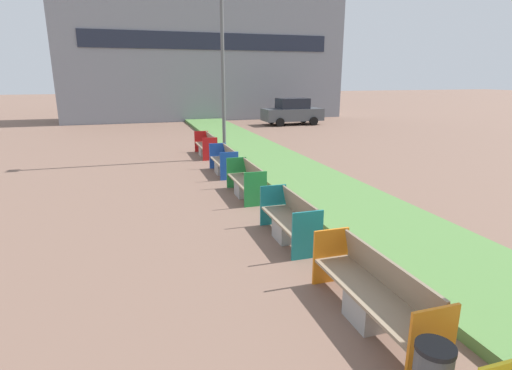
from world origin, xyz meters
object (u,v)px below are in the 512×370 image
at_px(street_lamp_post, 222,37).
at_px(bench_red_frame, 206,147).
at_px(bench_green_frame, 246,184).
at_px(parked_car_distant, 292,112).
at_px(bench_teal_frame, 290,223).
at_px(bench_orange_frame, 373,297).
at_px(bench_blue_frame, 224,163).

bearing_deg(street_lamp_post, bench_red_frame, 125.87).
bearing_deg(street_lamp_post, bench_green_frame, -96.34).
height_order(street_lamp_post, parked_car_distant, street_lamp_post).
height_order(bench_teal_frame, street_lamp_post, street_lamp_post).
height_order(bench_orange_frame, street_lamp_post, street_lamp_post).
distance_m(bench_teal_frame, bench_green_frame, 3.33).
distance_m(bench_teal_frame, bench_blue_frame, 6.22).
distance_m(street_lamp_post, parked_car_distant, 13.40).
bearing_deg(bench_green_frame, bench_red_frame, 89.99).
relative_size(bench_orange_frame, bench_red_frame, 1.12).
xyz_separation_m(bench_blue_frame, parked_car_distant, (7.95, 13.14, 0.55)).
distance_m(bench_green_frame, parked_car_distant, 17.90).
xyz_separation_m(bench_green_frame, street_lamp_post, (0.61, 5.52, 4.45)).
xyz_separation_m(bench_blue_frame, bench_red_frame, (0.00, 3.47, 0.01)).
height_order(bench_orange_frame, bench_blue_frame, same).
height_order(bench_green_frame, parked_car_distant, parked_car_distant).
bearing_deg(parked_car_distant, bench_red_frame, -130.32).
bearing_deg(bench_blue_frame, bench_red_frame, 89.95).
relative_size(bench_orange_frame, bench_blue_frame, 1.26).
height_order(bench_red_frame, street_lamp_post, street_lamp_post).
xyz_separation_m(bench_red_frame, street_lamp_post, (0.61, -0.85, 4.45)).
relative_size(bench_teal_frame, street_lamp_post, 0.22).
height_order(bench_blue_frame, street_lamp_post, street_lamp_post).
xyz_separation_m(bench_blue_frame, street_lamp_post, (0.61, 2.63, 4.46)).
bearing_deg(bench_green_frame, parked_car_distant, 63.61).
bearing_deg(bench_teal_frame, bench_blue_frame, 90.00).
bearing_deg(parked_car_distant, street_lamp_post, -125.80).
bearing_deg(bench_blue_frame, parked_car_distant, 58.82).
height_order(bench_orange_frame, bench_green_frame, same).
xyz_separation_m(bench_green_frame, bench_red_frame, (0.00, 6.36, 0.00)).
bearing_deg(bench_green_frame, bench_teal_frame, -90.02).
height_order(bench_orange_frame, bench_teal_frame, same).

